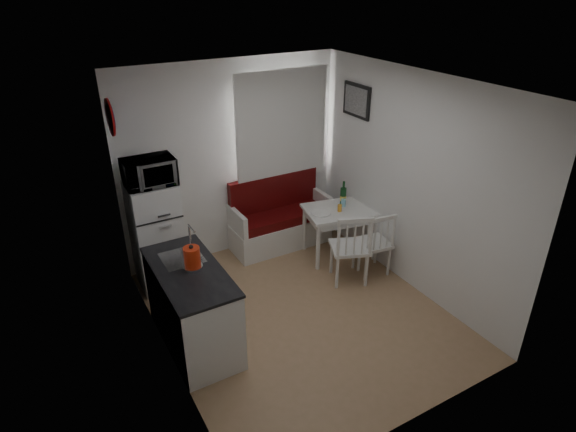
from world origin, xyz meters
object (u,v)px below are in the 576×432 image
at_px(chair_left, 355,242).
at_px(fridge, 157,235).
at_px(wine_bottle, 343,193).
at_px(kitchen_counter, 192,306).
at_px(kettle, 192,257).
at_px(chair_right, 378,238).
at_px(microwave, 149,172).
at_px(bench, 280,223).
at_px(dining_table, 340,214).

relative_size(chair_left, fridge, 0.43).
xyz_separation_m(fridge, wine_bottle, (2.43, -0.43, 0.19)).
relative_size(kitchen_counter, kettle, 5.12).
bearing_deg(chair_right, chair_left, -170.75).
bearing_deg(chair_left, microwave, 173.65).
bearing_deg(bench, fridge, -176.32).
xyz_separation_m(kitchen_counter, microwave, (0.02, 1.19, 1.06)).
bearing_deg(kettle, fridge, 91.37).
bearing_deg(kettle, microwave, 91.43).
bearing_deg(chair_right, bench, 125.29).
xyz_separation_m(chair_left, kettle, (-2.04, -0.05, 0.43)).
relative_size(fridge, kettle, 5.26).
distance_m(dining_table, microwave, 2.53).
distance_m(chair_right, fridge, 2.71).
distance_m(chair_left, fridge, 2.40).
bearing_deg(bench, chair_left, -76.29).
bearing_deg(wine_bottle, chair_left, -115.01).
height_order(kitchen_counter, chair_right, kitchen_counter).
height_order(chair_right, wine_bottle, wine_bottle).
relative_size(chair_right, wine_bottle, 1.40).
height_order(bench, fridge, fridge).
bearing_deg(kitchen_counter, chair_right, 1.15).
height_order(bench, chair_left, bench).
relative_size(chair_right, kettle, 1.83).
bearing_deg(wine_bottle, microwave, 171.00).
bearing_deg(kettle, dining_table, 17.38).
distance_m(bench, kettle, 2.30).
height_order(dining_table, wine_bottle, wine_bottle).
bearing_deg(fridge, kettle, -88.63).
bearing_deg(fridge, wine_bottle, -10.14).
bearing_deg(microwave, bench, 5.31).
bearing_deg(wine_bottle, kitchen_counter, -161.71).
bearing_deg(dining_table, bench, 143.64).
bearing_deg(microwave, chair_right, -25.24).
distance_m(bench, chair_right, 1.49).
distance_m(kitchen_counter, chair_left, 2.10).
bearing_deg(chair_left, chair_right, 24.21).
height_order(kitchen_counter, kettle, kitchen_counter).
xyz_separation_m(microwave, kettle, (0.03, -1.20, -0.48)).
relative_size(chair_right, microwave, 0.84).
bearing_deg(dining_table, chair_left, -98.26).
bearing_deg(chair_left, bench, 126.49).
height_order(microwave, wine_bottle, microwave).
xyz_separation_m(chair_left, chair_right, (0.36, 0.01, -0.05)).
relative_size(bench, wine_bottle, 4.17).
bearing_deg(bench, chair_right, -62.52).
relative_size(bench, kettle, 5.46).
xyz_separation_m(dining_table, chair_left, (-0.25, -0.67, -0.02)).
distance_m(fridge, wine_bottle, 2.48).
distance_m(bench, wine_bottle, 1.02).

